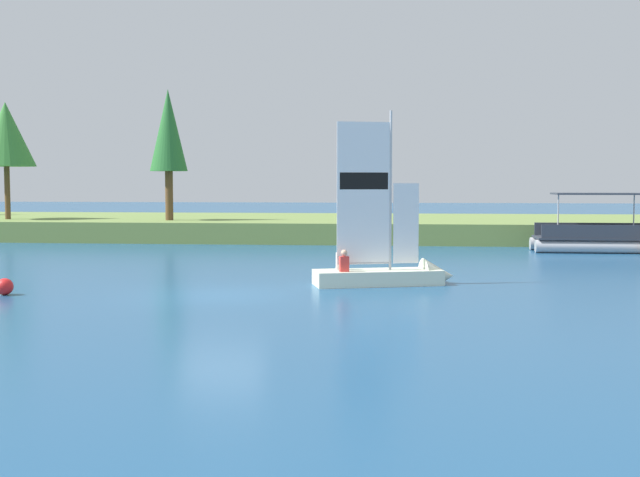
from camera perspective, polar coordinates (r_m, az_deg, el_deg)
The scene contains 7 objects.
ground_plane at distance 23.52m, azimuth -7.00°, elevation -3.99°, with size 200.00×200.00×0.00m, color navy.
shore_bank at distance 48.23m, azimuth -0.33°, elevation 0.82°, with size 80.00×13.55×1.11m, color olive.
shoreline_tree_midleft at distance 49.65m, azimuth -21.19°, elevation 6.82°, with size 3.26×3.26×6.64m.
shoreline_tree_centre at distance 45.92m, azimuth -10.60°, elevation 7.37°, with size 2.07×2.07×7.22m.
sailboat at distance 25.88m, azimuth 5.39°, elevation -2.22°, with size 4.67×2.46×5.83m.
pontoon_boat at distance 39.67m, azimuth 18.75°, elevation 0.05°, with size 5.68×2.16×2.73m.
channel_buoy at distance 25.09m, azimuth -21.26°, elevation -3.17°, with size 0.49×0.49×0.49m, color red.
Camera 1 is at (5.21, -22.70, 3.28)m, focal length 45.60 mm.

